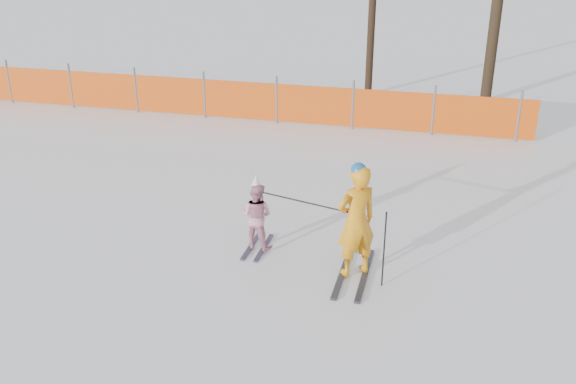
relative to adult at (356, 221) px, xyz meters
name	(u,v)px	position (x,y,z in m)	size (l,w,h in m)	color
ground	(280,262)	(-1.19, 0.10, -0.91)	(120.00, 120.00, 0.00)	white
adult	(356,221)	(0.00, 0.00, 0.00)	(0.76, 1.57, 1.83)	black
child	(257,215)	(-1.68, 0.46, -0.32)	(0.62, 0.96, 1.31)	black
ski_poles	(339,223)	(-0.26, 0.04, -0.08)	(2.02, 0.65, 1.21)	black
safety_fence	(212,98)	(-4.98, 7.18, -0.36)	(16.46, 0.06, 1.25)	#595960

